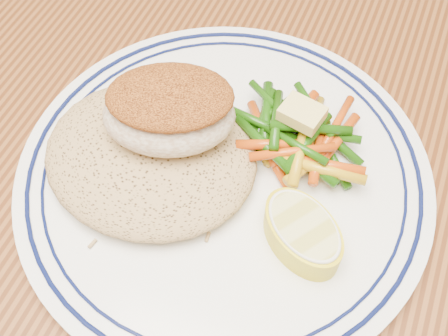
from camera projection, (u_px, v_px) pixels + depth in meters
dining_table at (152, 269)px, 0.47m from camera, size 1.50×0.90×0.75m
plate at (224, 176)px, 0.40m from camera, size 0.29×0.29×0.02m
rice_pilaf at (150, 153)px, 0.39m from camera, size 0.15×0.13×0.03m
fish_fillet at (169, 110)px, 0.37m from camera, size 0.11×0.09×0.04m
vegetable_pile at (298, 138)px, 0.39m from camera, size 0.11×0.09×0.03m
butter_pat at (302, 113)px, 0.38m from camera, size 0.03×0.03×0.01m
lemon_wedge at (302, 232)px, 0.35m from camera, size 0.08×0.08×0.02m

